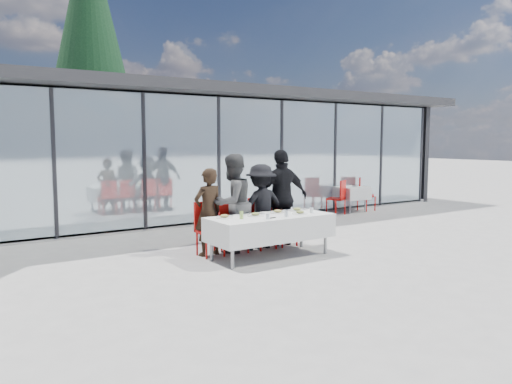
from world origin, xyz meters
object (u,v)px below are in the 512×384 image
Objects in this scene: diner_b at (233,203)px; diner_d at (282,197)px; plate_c at (278,212)px; spare_chair_b at (339,196)px; diner_a at (208,212)px; conifer_tree at (90,38)px; folded_eyeglasses at (272,218)px; plate_d at (297,210)px; dining_table at (270,227)px; diner_chair_a at (208,226)px; spare_chair_a at (363,193)px; diner_c at (261,206)px; diner_chair_d at (282,218)px; lounger at (291,209)px; diner_chair_c at (261,220)px; plate_a at (224,217)px; juice_bottle at (241,215)px; spare_table_right at (350,193)px; diner_chair_b at (232,223)px; plate_b at (255,215)px; plate_extra at (300,213)px.

diner_b is 0.96× the size of diner_d.
spare_chair_b is at bearing 34.40° from plate_c.
conifer_tree reaches higher than diner_a.
plate_d is at bearing 26.79° from folded_eyeglasses.
conifer_tree reaches higher than dining_table.
folded_eyeglasses is at bearing -55.43° from diner_chair_a.
spare_chair_a reaches higher than plate_c.
conifer_tree is (0.21, 11.93, 5.17)m from diner_c.
diner_chair_d reaches higher than plate_c.
diner_chair_a is at bearing -147.11° from lounger.
diner_chair_c is 3.37× the size of plate_a.
diner_b is (-0.34, 0.73, 0.38)m from dining_table.
folded_eyeglasses is (-0.96, -1.00, -0.20)m from diner_d.
juice_bottle is 6.80m from spare_table_right.
diner_d is 3.38m from lounger.
plate_d is at bearing -0.32° from plate_a.
plate_a is 0.82m from folded_eyeglasses.
folded_eyeglasses is (0.19, -1.02, 0.22)m from diner_chair_b.
plate_b and plate_d have the same top height.
folded_eyeglasses is (0.47, -0.24, -0.06)m from juice_bottle.
diner_b is 0.38m from diner_chair_b.
diner_a reaches higher than plate_extra.
plate_d is (0.47, 0.02, 0.00)m from plate_c.
diner_chair_b reaches higher than folded_eyeglasses.
spare_table_right is at bearing 27.71° from diner_chair_c.
diner_chair_a reaches higher than plate_c.
lounger is at bearing -124.71° from diner_d.
dining_table is at bearing -41.31° from diner_chair_a.
plate_b is at bearing -82.84° from diner_chair_b.
dining_table is at bearing 71.00° from diner_c.
diner_chair_d is at bearing 18.58° from plate_a.
diner_chair_b is at bearing 152.93° from plate_d.
plate_d is (1.10, -0.54, -0.14)m from diner_b.
spare_chair_a is (6.64, 2.59, 0.00)m from diner_chair_a.
dining_table is at bearing 98.93° from diner_b.
diner_chair_c is 1.14m from folded_eyeglasses.
diner_chair_d is at bearing 174.58° from diner_a.
spare_chair_a reaches higher than plate_a.
plate_b is (0.60, -0.64, -0.02)m from diner_a.
diner_d reaches higher than plate_b.
lounger is at bearing -75.31° from conifer_tree.
conifer_tree reaches higher than plate_c.
diner_chair_d is (0.51, 0.02, -0.28)m from diner_c.
spare_chair_b is 11.74m from conifer_tree.
diner_d is at bearing 164.09° from diner_b.
dining_table is at bearing 165.40° from plate_extra.
plate_c reaches higher than spare_table_right.
folded_eyeglasses is 0.14× the size of spare_chair_b.
diner_c reaches higher than spare_chair_a.
spare_chair_a reaches higher than plate_b.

